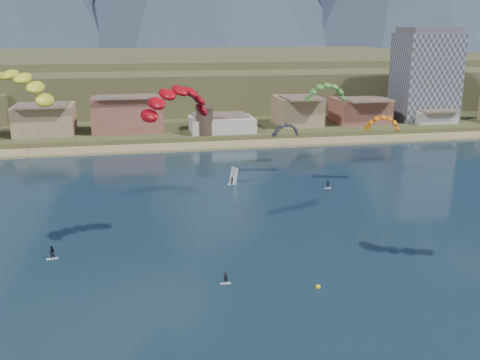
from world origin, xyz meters
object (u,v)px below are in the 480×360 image
(buoy, at_px, (318,287))
(kitesurfer_green, at_px, (326,90))
(kitesurfer_yellow, at_px, (14,83))
(kitesurfer_red, at_px, (176,97))
(watchtower, at_px, (205,121))
(windsurfer, at_px, (233,179))
(apartment_tower, at_px, (426,75))

(buoy, bearing_deg, kitesurfer_green, 70.13)
(kitesurfer_yellow, distance_m, buoy, 58.58)
(kitesurfer_red, bearing_deg, kitesurfer_yellow, 149.76)
(watchtower, relative_size, kitesurfer_red, 0.30)
(kitesurfer_yellow, relative_size, kitesurfer_green, 1.31)
(windsurfer, bearing_deg, apartment_tower, 38.39)
(kitesurfer_red, xyz_separation_m, windsurfer, (14.94, 35.48, -22.90))
(apartment_tower, bearing_deg, windsurfer, -141.61)
(apartment_tower, relative_size, watchtower, 3.72)
(watchtower, distance_m, kitesurfer_red, 88.31)
(kitesurfer_green, relative_size, buoy, 31.24)
(apartment_tower, distance_m, windsurfer, 103.84)
(kitesurfer_red, height_order, buoy, kitesurfer_red)
(watchtower, height_order, kitesurfer_yellow, kitesurfer_yellow)
(kitesurfer_yellow, bearing_deg, watchtower, 60.16)
(kitesurfer_red, distance_m, kitesurfer_green, 52.60)
(windsurfer, bearing_deg, kitesurfer_red, -112.84)
(apartment_tower, distance_m, kitesurfer_yellow, 147.29)
(kitesurfer_yellow, bearing_deg, kitesurfer_green, 20.15)
(kitesurfer_yellow, xyz_separation_m, windsurfer, (40.09, 20.82, -24.05))
(apartment_tower, bearing_deg, buoy, -123.90)
(watchtower, xyz_separation_m, kitesurfer_red, (-15.28, -85.14, 17.76))
(kitesurfer_red, height_order, kitesurfer_green, kitesurfer_red)
(kitesurfer_green, bearing_deg, kitesurfer_yellow, -159.85)
(apartment_tower, distance_m, buoy, 141.35)
(apartment_tower, relative_size, kitesurfer_red, 1.13)
(apartment_tower, bearing_deg, kitesurfer_yellow, -144.95)
(kitesurfer_yellow, height_order, kitesurfer_green, kitesurfer_yellow)
(kitesurfer_red, xyz_separation_m, kitesurfer_green, (36.80, 37.39, -3.82))
(windsurfer, xyz_separation_m, buoy, (2.11, -52.74, -1.10))
(apartment_tower, height_order, windsurfer, apartment_tower)
(kitesurfer_red, distance_m, windsurfer, 44.80)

